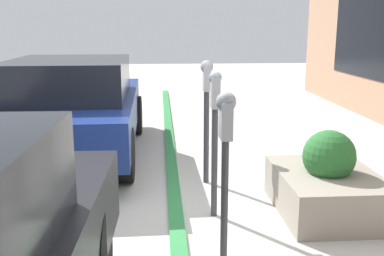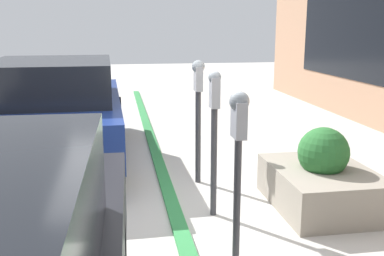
# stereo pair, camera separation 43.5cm
# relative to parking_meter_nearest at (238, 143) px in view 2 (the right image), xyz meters

# --- Properties ---
(ground_plane) EXTENTS (40.00, 40.00, 0.00)m
(ground_plane) POSITION_rel_parking_meter_nearest_xyz_m (1.13, 0.28, -1.12)
(ground_plane) COLOR beige
(curb_strip) EXTENTS (19.00, 0.16, 0.04)m
(curb_strip) POSITION_rel_parking_meter_nearest_xyz_m (1.13, 0.36, -1.10)
(curb_strip) COLOR #338C47
(curb_strip) RESTS_ON ground_plane
(parking_meter_nearest) EXTENTS (0.19, 0.16, 1.54)m
(parking_meter_nearest) POSITION_rel_parking_meter_nearest_xyz_m (0.00, 0.00, 0.00)
(parking_meter_nearest) COLOR #38383D
(parking_meter_nearest) RESTS_ON ground_plane
(parking_meter_second) EXTENTS (0.16, 0.13, 1.58)m
(parking_meter_second) POSITION_rel_parking_meter_nearest_xyz_m (1.16, -0.06, -0.08)
(parking_meter_second) COLOR #38383D
(parking_meter_second) RESTS_ON ground_plane
(parking_meter_middle) EXTENTS (0.19, 0.16, 1.61)m
(parking_meter_middle) POSITION_rel_parking_meter_nearest_xyz_m (2.23, -0.08, -0.00)
(parking_meter_middle) COLOR #38383D
(parking_meter_middle) RESTS_ON ground_plane
(planter_box) EXTENTS (1.40, 1.07, 0.93)m
(planter_box) POSITION_rel_parking_meter_nearest_xyz_m (1.17, -1.32, -0.81)
(planter_box) COLOR gray
(planter_box) RESTS_ON ground_plane
(parked_car_middle) EXTENTS (4.43, 2.03, 1.54)m
(parked_car_middle) POSITION_rel_parking_meter_nearest_xyz_m (3.65, 1.89, -0.31)
(parked_car_middle) COLOR navy
(parked_car_middle) RESTS_ON ground_plane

